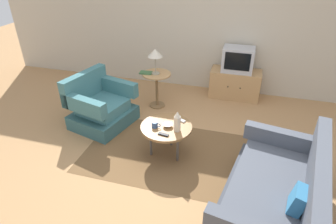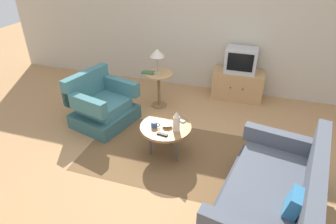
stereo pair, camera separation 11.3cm
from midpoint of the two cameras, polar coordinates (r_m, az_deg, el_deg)
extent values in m
plane|color=#AD7F51|center=(4.15, 1.90, -9.31)|extent=(16.00, 16.00, 0.00)
cube|color=#BCB29E|center=(5.80, 9.36, 17.13)|extent=(9.00, 0.12, 2.70)
cube|color=brown|center=(4.25, 0.34, -8.13)|extent=(2.35, 1.53, 0.00)
cube|color=#325C60|center=(4.97, -11.64, -0.85)|extent=(1.02, 1.10, 0.24)
cube|color=#3D7075|center=(4.87, -11.89, 1.26)|extent=(0.82, 0.79, 0.18)
cube|color=#3D7075|center=(4.96, -15.16, 5.36)|extent=(0.36, 0.93, 0.43)
cube|color=#3D7075|center=(4.54, -15.50, 1.51)|extent=(0.83, 0.34, 0.24)
cube|color=#3D7075|center=(5.03, -9.13, 5.24)|extent=(0.83, 0.34, 0.24)
cube|color=#3E424B|center=(3.57, 19.18, -17.09)|extent=(1.23, 1.83, 0.24)
cube|color=#4C515B|center=(3.42, 19.79, -14.69)|extent=(1.04, 1.53, 0.18)
cube|color=#4C515B|center=(3.22, 27.90, -12.15)|extent=(0.44, 1.69, 0.48)
cube|color=#4C515B|center=(3.92, 22.37, -5.15)|extent=(0.95, 0.30, 0.21)
cube|color=teal|center=(3.11, 24.65, -16.03)|extent=(0.20, 0.27, 0.26)
cylinder|color=olive|center=(3.98, 0.36, -2.99)|extent=(0.71, 0.71, 0.04)
cylinder|color=#4C4742|center=(4.29, 1.43, -4.12)|extent=(0.04, 0.04, 0.44)
cylinder|color=#4C4742|center=(4.11, -2.75, -5.92)|extent=(0.04, 0.04, 0.44)
cylinder|color=#4C4742|center=(4.00, 2.54, -7.12)|extent=(0.04, 0.04, 0.44)
cylinder|color=tan|center=(5.16, -1.23, 7.53)|extent=(0.51, 0.51, 0.02)
cylinder|color=brown|center=(5.30, -1.19, 4.28)|extent=(0.05, 0.05, 0.63)
cylinder|color=brown|center=(5.44, -1.16, 1.42)|extent=(0.28, 0.28, 0.02)
cube|color=tan|center=(5.78, 14.16, 5.24)|extent=(0.95, 0.44, 0.55)
sphere|color=black|center=(5.57, 12.81, 4.72)|extent=(0.02, 0.02, 0.02)
sphere|color=black|center=(5.56, 15.13, 4.36)|extent=(0.02, 0.02, 0.02)
cube|color=#B7B7BC|center=(5.59, 14.81, 9.87)|extent=(0.57, 0.39, 0.45)
cube|color=black|center=(5.39, 14.66, 9.44)|extent=(0.46, 0.01, 0.33)
cylinder|color=#9E937A|center=(5.13, -1.42, 7.67)|extent=(0.15, 0.15, 0.02)
cylinder|color=#9E937A|center=(5.07, -1.45, 9.33)|extent=(0.02, 0.02, 0.30)
cone|color=beige|center=(5.00, -1.48, 11.64)|extent=(0.26, 0.26, 0.14)
cylinder|color=beige|center=(3.82, 2.52, -2.36)|extent=(0.09, 0.09, 0.22)
cone|color=beige|center=(3.74, 2.57, -0.46)|extent=(0.08, 0.08, 0.08)
cylinder|color=#335184|center=(3.94, -1.96, -2.46)|extent=(0.08, 0.08, 0.08)
torus|color=#335184|center=(3.92, -1.18, -2.60)|extent=(0.06, 0.01, 0.06)
cone|color=silver|center=(3.95, 0.65, -2.66)|extent=(0.14, 0.14, 0.04)
cube|color=black|center=(3.79, -0.29, -4.45)|extent=(0.15, 0.06, 0.02)
cube|color=#B2B2B7|center=(4.09, 3.22, -1.59)|extent=(0.16, 0.12, 0.02)
cube|color=#3D663D|center=(5.16, -3.35, 7.81)|extent=(0.23, 0.15, 0.03)
camera|label=1|loc=(0.06, -89.22, 0.46)|focal=30.83mm
camera|label=2|loc=(0.06, 90.78, -0.46)|focal=30.83mm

